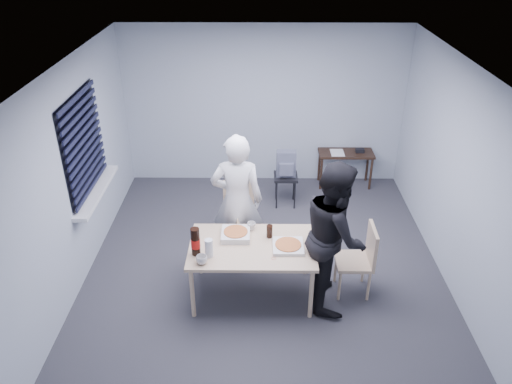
{
  "coord_description": "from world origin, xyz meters",
  "views": [
    {
      "loc": [
        -0.06,
        -5.19,
        3.98
      ],
      "look_at": [
        -0.11,
        0.1,
        1.05
      ],
      "focal_mm": 35.0,
      "sensor_mm": 36.0,
      "label": 1
    }
  ],
  "objects_px": {
    "dining_table": "(252,250)",
    "person_white": "(237,201)",
    "person_black": "(335,235)",
    "mug_a": "(202,260)",
    "chair_right": "(362,256)",
    "side_table": "(346,157)",
    "soda_bottle": "(196,242)",
    "backpack": "(286,164)",
    "chair_far": "(239,209)",
    "stool": "(286,182)",
    "mug_b": "(252,226)"
  },
  "relations": [
    {
      "from": "backpack",
      "to": "mug_a",
      "type": "height_order",
      "value": "backpack"
    },
    {
      "from": "backpack",
      "to": "stool",
      "type": "bearing_deg",
      "value": 73.35
    },
    {
      "from": "chair_far",
      "to": "side_table",
      "type": "xyz_separation_m",
      "value": [
        1.7,
        1.7,
        0.0
      ]
    },
    {
      "from": "chair_far",
      "to": "mug_a",
      "type": "relative_size",
      "value": 7.24
    },
    {
      "from": "chair_far",
      "to": "backpack",
      "type": "height_order",
      "value": "backpack"
    },
    {
      "from": "mug_a",
      "to": "soda_bottle",
      "type": "xyz_separation_m",
      "value": [
        -0.08,
        0.17,
        0.11
      ]
    },
    {
      "from": "side_table",
      "to": "mug_a",
      "type": "height_order",
      "value": "mug_a"
    },
    {
      "from": "chair_far",
      "to": "mug_b",
      "type": "relative_size",
      "value": 8.9
    },
    {
      "from": "chair_right",
      "to": "person_black",
      "type": "xyz_separation_m",
      "value": [
        -0.36,
        -0.12,
        0.37
      ]
    },
    {
      "from": "side_table",
      "to": "mug_a",
      "type": "bearing_deg",
      "value": -122.91
    },
    {
      "from": "dining_table",
      "to": "person_black",
      "type": "bearing_deg",
      "value": -3.6
    },
    {
      "from": "side_table",
      "to": "person_black",
      "type": "bearing_deg",
      "value": -101.45
    },
    {
      "from": "dining_table",
      "to": "person_white",
      "type": "xyz_separation_m",
      "value": [
        -0.2,
        0.69,
        0.25
      ]
    },
    {
      "from": "person_black",
      "to": "mug_b",
      "type": "height_order",
      "value": "person_black"
    },
    {
      "from": "side_table",
      "to": "mug_a",
      "type": "relative_size",
      "value": 7.27
    },
    {
      "from": "stool",
      "to": "chair_far",
      "type": "bearing_deg",
      "value": -123.28
    },
    {
      "from": "mug_b",
      "to": "soda_bottle",
      "type": "bearing_deg",
      "value": -140.34
    },
    {
      "from": "person_white",
      "to": "soda_bottle",
      "type": "distance_m",
      "value": 0.96
    },
    {
      "from": "stool",
      "to": "backpack",
      "type": "height_order",
      "value": "backpack"
    },
    {
      "from": "chair_far",
      "to": "soda_bottle",
      "type": "distance_m",
      "value": 1.38
    },
    {
      "from": "person_white",
      "to": "side_table",
      "type": "height_order",
      "value": "person_white"
    },
    {
      "from": "chair_right",
      "to": "mug_b",
      "type": "distance_m",
      "value": 1.34
    },
    {
      "from": "person_white",
      "to": "mug_b",
      "type": "xyz_separation_m",
      "value": [
        0.18,
        -0.36,
        -0.14
      ]
    },
    {
      "from": "backpack",
      "to": "person_white",
      "type": "bearing_deg",
      "value": -131.84
    },
    {
      "from": "mug_a",
      "to": "stool",
      "type": "bearing_deg",
      "value": 67.73
    },
    {
      "from": "chair_right",
      "to": "backpack",
      "type": "relative_size",
      "value": 2.18
    },
    {
      "from": "mug_b",
      "to": "side_table",
      "type": "bearing_deg",
      "value": 58.55
    },
    {
      "from": "chair_far",
      "to": "mug_a",
      "type": "bearing_deg",
      "value": -103.08
    },
    {
      "from": "person_white",
      "to": "person_black",
      "type": "height_order",
      "value": "same"
    },
    {
      "from": "person_black",
      "to": "mug_b",
      "type": "xyz_separation_m",
      "value": [
        -0.93,
        0.39,
        -0.14
      ]
    },
    {
      "from": "dining_table",
      "to": "person_white",
      "type": "bearing_deg",
      "value": 105.89
    },
    {
      "from": "mug_b",
      "to": "mug_a",
      "type": "bearing_deg",
      "value": -127.88
    },
    {
      "from": "dining_table",
      "to": "mug_b",
      "type": "xyz_separation_m",
      "value": [
        -0.01,
        0.33,
        0.11
      ]
    },
    {
      "from": "chair_right",
      "to": "backpack",
      "type": "bearing_deg",
      "value": 111.07
    },
    {
      "from": "stool",
      "to": "soda_bottle",
      "type": "distance_m",
      "value": 2.6
    },
    {
      "from": "chair_far",
      "to": "stool",
      "type": "xyz_separation_m",
      "value": [
        0.68,
        1.04,
        -0.12
      ]
    },
    {
      "from": "soda_bottle",
      "to": "dining_table",
      "type": "bearing_deg",
      "value": 15.19
    },
    {
      "from": "person_white",
      "to": "chair_right",
      "type": "bearing_deg",
      "value": 157.03
    },
    {
      "from": "stool",
      "to": "backpack",
      "type": "xyz_separation_m",
      "value": [
        0.0,
        -0.01,
        0.31
      ]
    },
    {
      "from": "person_black",
      "to": "soda_bottle",
      "type": "xyz_separation_m",
      "value": [
        -1.53,
        -0.11,
        -0.03
      ]
    },
    {
      "from": "chair_far",
      "to": "mug_b",
      "type": "xyz_separation_m",
      "value": [
        0.19,
        -0.77,
        0.23
      ]
    },
    {
      "from": "person_black",
      "to": "chair_far",
      "type": "bearing_deg",
      "value": 43.85
    },
    {
      "from": "chair_far",
      "to": "dining_table",
      "type": "bearing_deg",
      "value": -79.75
    },
    {
      "from": "side_table",
      "to": "soda_bottle",
      "type": "relative_size",
      "value": 2.7
    },
    {
      "from": "soda_bottle",
      "to": "side_table",
      "type": "bearing_deg",
      "value": 54.55
    },
    {
      "from": "dining_table",
      "to": "mug_a",
      "type": "xyz_separation_m",
      "value": [
        -0.54,
        -0.34,
        0.11
      ]
    },
    {
      "from": "mug_a",
      "to": "chair_right",
      "type": "bearing_deg",
      "value": 12.64
    },
    {
      "from": "chair_far",
      "to": "stool",
      "type": "height_order",
      "value": "chair_far"
    },
    {
      "from": "chair_right",
      "to": "person_black",
      "type": "height_order",
      "value": "person_black"
    },
    {
      "from": "person_black",
      "to": "mug_b",
      "type": "distance_m",
      "value": 1.02
    }
  ]
}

